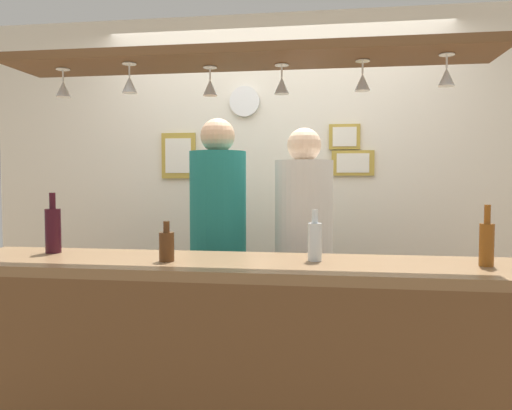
# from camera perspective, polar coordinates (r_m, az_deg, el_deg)

# --- Properties ---
(back_wall) EXTENTS (4.40, 0.06, 2.60)m
(back_wall) POSITION_cam_1_polar(r_m,az_deg,el_deg) (3.59, 2.27, 1.49)
(back_wall) COLOR silver
(back_wall) RESTS_ON ground_plane
(bar_counter) EXTENTS (2.70, 0.55, 1.03)m
(bar_counter) POSITION_cam_1_polar(r_m,az_deg,el_deg) (2.12, -2.43, -16.32)
(bar_counter) COLOR brown
(bar_counter) RESTS_ON ground_plane
(overhead_glass_rack) EXTENTS (2.20, 0.36, 0.04)m
(overhead_glass_rack) POSITION_cam_1_polar(r_m,az_deg,el_deg) (2.27, -1.50, 16.93)
(overhead_glass_rack) COLOR brown
(hanging_wineglass_far_left) EXTENTS (0.07, 0.07, 0.13)m
(hanging_wineglass_far_left) POSITION_cam_1_polar(r_m,az_deg,el_deg) (2.54, -21.73, 12.66)
(hanging_wineglass_far_left) COLOR silver
(hanging_wineglass_far_left) RESTS_ON overhead_glass_rack
(hanging_wineglass_left) EXTENTS (0.07, 0.07, 0.13)m
(hanging_wineglass_left) POSITION_cam_1_polar(r_m,az_deg,el_deg) (2.33, -14.66, 13.66)
(hanging_wineglass_left) COLOR silver
(hanging_wineglass_left) RESTS_ON overhead_glass_rack
(hanging_wineglass_center_left) EXTENTS (0.07, 0.07, 0.13)m
(hanging_wineglass_center_left) POSITION_cam_1_polar(r_m,az_deg,el_deg) (2.34, -5.42, 13.71)
(hanging_wineglass_center_left) COLOR silver
(hanging_wineglass_center_left) RESTS_ON overhead_glass_rack
(hanging_wineglass_center) EXTENTS (0.07, 0.07, 0.13)m
(hanging_wineglass_center) POSITION_cam_1_polar(r_m,az_deg,el_deg) (2.28, 3.04, 13.96)
(hanging_wineglass_center) COLOR silver
(hanging_wineglass_center) RESTS_ON overhead_glass_rack
(hanging_wineglass_center_right) EXTENTS (0.07, 0.07, 0.13)m
(hanging_wineglass_center_right) POSITION_cam_1_polar(r_m,az_deg,el_deg) (2.25, 12.42, 14.04)
(hanging_wineglass_center_right) COLOR silver
(hanging_wineglass_center_right) RESTS_ON overhead_glass_rack
(hanging_wineglass_right) EXTENTS (0.07, 0.07, 0.13)m
(hanging_wineglass_right) POSITION_cam_1_polar(r_m,az_deg,el_deg) (2.25, 21.50, 13.95)
(hanging_wineglass_right) COLOR silver
(hanging_wineglass_right) RESTS_ON overhead_glass_rack
(person_middle_teal_shirt) EXTENTS (0.34, 0.34, 1.76)m
(person_middle_teal_shirt) POSITION_cam_1_polar(r_m,az_deg,el_deg) (2.95, -4.49, -3.41)
(person_middle_teal_shirt) COLOR #2D334C
(person_middle_teal_shirt) RESTS_ON ground_plane
(person_right_white_patterned_shirt) EXTENTS (0.34, 0.34, 1.70)m
(person_right_white_patterned_shirt) POSITION_cam_1_polar(r_m,az_deg,el_deg) (2.88, 5.63, -4.40)
(person_right_white_patterned_shirt) COLOR #2D334C
(person_right_white_patterned_shirt) RESTS_ON ground_plane
(bottle_wine_dark_red) EXTENTS (0.08, 0.08, 0.30)m
(bottle_wine_dark_red) POSITION_cam_1_polar(r_m,az_deg,el_deg) (2.61, -22.77, -2.64)
(bottle_wine_dark_red) COLOR #380F19
(bottle_wine_dark_red) RESTS_ON bar_counter
(bottle_beer_brown_stubby) EXTENTS (0.07, 0.07, 0.18)m
(bottle_beer_brown_stubby) POSITION_cam_1_polar(r_m,az_deg,el_deg) (2.20, -10.47, -4.72)
(bottle_beer_brown_stubby) COLOR #512D14
(bottle_beer_brown_stubby) RESTS_ON bar_counter
(bottle_beer_amber_tall) EXTENTS (0.06, 0.06, 0.26)m
(bottle_beer_amber_tall) POSITION_cam_1_polar(r_m,az_deg,el_deg) (2.26, 25.51, -4.01)
(bottle_beer_amber_tall) COLOR brown
(bottle_beer_amber_tall) RESTS_ON bar_counter
(bottle_soda_clear) EXTENTS (0.06, 0.06, 0.23)m
(bottle_soda_clear) POSITION_cam_1_polar(r_m,az_deg,el_deg) (2.19, 6.94, -4.15)
(bottle_soda_clear) COLOR silver
(bottle_soda_clear) RESTS_ON bar_counter
(picture_frame_lower_pair) EXTENTS (0.30, 0.02, 0.18)m
(picture_frame_lower_pair) POSITION_cam_1_polar(r_m,az_deg,el_deg) (3.54, 11.32, 4.87)
(picture_frame_lower_pair) COLOR #B29338
(picture_frame_lower_pair) RESTS_ON back_wall
(picture_frame_upper_small) EXTENTS (0.22, 0.02, 0.18)m
(picture_frame_upper_small) POSITION_cam_1_polar(r_m,az_deg,el_deg) (3.54, 10.37, 7.90)
(picture_frame_upper_small) COLOR #B29338
(picture_frame_upper_small) RESTS_ON back_wall
(picture_frame_caricature) EXTENTS (0.26, 0.02, 0.34)m
(picture_frame_caricature) POSITION_cam_1_polar(r_m,az_deg,el_deg) (3.70, -9.10, 5.74)
(picture_frame_caricature) COLOR #B29338
(picture_frame_caricature) RESTS_ON back_wall
(wall_clock) EXTENTS (0.22, 0.03, 0.22)m
(wall_clock) POSITION_cam_1_polar(r_m,az_deg,el_deg) (3.62, -1.35, 12.08)
(wall_clock) COLOR white
(wall_clock) RESTS_ON back_wall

